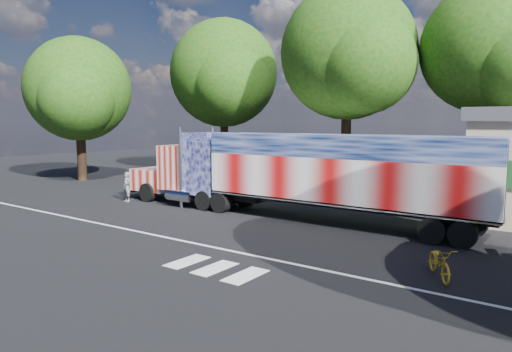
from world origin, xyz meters
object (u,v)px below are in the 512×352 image
Objects in this scene: tree_nw_a at (225,74)px; tree_n_mid at (350,53)px; woman at (127,187)px; bicycle at (440,262)px; tree_w_a at (79,90)px; coach_bus at (309,167)px; semi_truck at (294,172)px; tree_ne_a at (490,48)px.

tree_nw_a is 0.95× the size of tree_n_mid.
woman is 18.32m from bicycle.
bicycle is 30.47m from tree_w_a.
tree_w_a reaches higher than coach_bus.
coach_bus is 0.98× the size of tree_w_a.
coach_bus is 11.68m from woman.
tree_w_a is at bearing 173.05° from semi_truck.
tree_n_mid reaches higher than tree_w_a.
tree_n_mid is at bearing 71.93° from woman.
tree_nw_a is 20.95m from tree_ne_a.
woman is 0.13× the size of tree_nw_a.
bicycle is 20.74m from tree_ne_a.
woman is 13.15m from tree_w_a.
tree_n_mid reaches higher than woman.
tree_ne_a reaches higher than bicycle.
bicycle is at bearing -57.88° from tree_n_mid.
tree_w_a is (-5.93, -10.54, -1.74)m from tree_nw_a.
semi_truck is 20.94m from tree_nw_a.
tree_n_mid is (12.27, -1.10, 0.61)m from tree_nw_a.
tree_ne_a reaches higher than semi_truck.
semi_truck is 11.72× the size of woman.
tree_w_a is (-20.89, 2.55, 4.87)m from semi_truck.
woman is at bearing -170.15° from semi_truck.
tree_n_mid is (0.81, 4.17, 7.80)m from coach_bus.
tree_nw_a reaches higher than coach_bus.
tree_nw_a is at bearing 118.39° from woman.
woman is (-6.63, -9.58, -0.78)m from coach_bus.
tree_n_mid reaches higher than semi_truck.
woman is at bearing -124.71° from coach_bus.
tree_n_mid is 8.85m from tree_ne_a.
coach_bus reaches higher than bicycle.
tree_ne_a is at bearing 11.97° from tree_n_mid.
tree_n_mid is at bearing 91.34° from bicycle.
coach_bus is at bearing -147.63° from tree_ne_a.
tree_nw_a is at bearing 111.05° from bicycle.
bicycle is (11.41, -12.72, -1.16)m from coach_bus.
tree_ne_a is (20.93, 0.74, 0.38)m from tree_nw_a.
coach_bus is 13.53m from tree_ne_a.
tree_n_mid reaches higher than tree_nw_a.
semi_truck is at bearing -65.87° from coach_bus.
tree_nw_a reaches higher than tree_ne_a.
semi_truck is at bearing 117.45° from bicycle.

